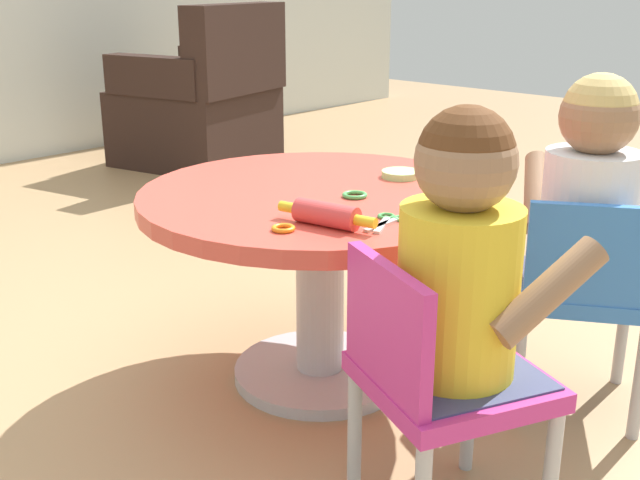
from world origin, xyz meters
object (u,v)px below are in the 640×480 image
child_chair_left (436,380)px  seated_child_right (591,190)px  seated_child_left (463,257)px  child_chair_right (582,291)px  rolling_pin (326,214)px  craft_scissors (389,221)px  craft_table (320,239)px  armchair_dark (202,107)px

child_chair_left → seated_child_right: size_ratio=1.05×
seated_child_left → child_chair_right: size_ratio=0.95×
rolling_pin → seated_child_right: bearing=-32.1°
child_chair_left → craft_scissors: (0.20, 0.27, 0.19)m
rolling_pin → craft_scissors: size_ratio=1.63×
child_chair_left → rolling_pin: rolling_pin is taller
child_chair_left → rolling_pin: bearing=75.6°
craft_table → armchair_dark: bearing=57.6°
child_chair_right → seated_child_right: size_ratio=1.05×
child_chair_right → rolling_pin: rolling_pin is taller
seated_child_right → rolling_pin: size_ratio=2.21×
child_chair_left → child_chair_right: 0.57m
seated_child_left → craft_scissors: seated_child_left is taller
craft_table → child_chair_left: child_chair_left is taller
rolling_pin → child_chair_left: bearing=-104.4°
seated_child_right → craft_scissors: 0.48m
child_chair_right → rolling_pin: (-0.48, 0.34, 0.22)m
child_chair_right → rolling_pin: size_ratio=2.33×
child_chair_right → armchair_dark: size_ratio=0.62×
seated_child_right → armchair_dark: bearing=68.7°
child_chair_left → child_chair_right: bearing=0.1°
craft_table → seated_child_right: (0.32, -0.52, 0.16)m
armchair_dark → rolling_pin: bearing=-123.6°
child_chair_left → armchair_dark: size_ratio=0.62×
child_chair_left → seated_child_right: (0.61, 0.02, 0.23)m
child_chair_left → seated_child_left: (0.04, -0.02, 0.23)m
armchair_dark → craft_scissors: size_ratio=6.10×
seated_child_left → rolling_pin: (0.05, 0.36, -0.01)m
child_chair_right → child_chair_left: bearing=-179.9°
child_chair_left → craft_table: bearing=62.5°
craft_table → armchair_dark: size_ratio=1.01×
seated_child_left → armchair_dark: 3.16m
seated_child_left → craft_scissors: (0.16, 0.29, -0.03)m
rolling_pin → craft_scissors: 0.14m
child_chair_right → craft_scissors: child_chair_right is taller
craft_table → armchair_dark: (1.36, 2.15, -0.07)m
armchair_dark → rolling_pin: armchair_dark is taller
seated_child_left → rolling_pin: 0.37m
child_chair_right → rolling_pin: 0.63m
child_chair_left → rolling_pin: size_ratio=2.33×
seated_child_left → seated_child_right: size_ratio=1.00×
craft_scissors → armchair_dark: bearing=59.1°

